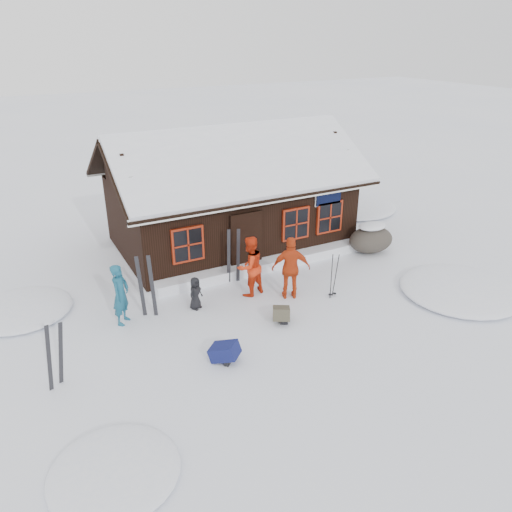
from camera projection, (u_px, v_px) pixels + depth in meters
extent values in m
plane|color=white|center=(256.00, 310.00, 14.39)|extent=(120.00, 120.00, 0.00)
cube|color=black|center=(229.00, 210.00, 18.54)|extent=(8.00, 5.00, 2.50)
cube|color=black|center=(247.00, 163.00, 16.49)|extent=(8.90, 3.14, 1.88)
cube|color=black|center=(212.00, 147.00, 18.87)|extent=(8.90, 3.14, 1.88)
cube|color=white|center=(247.00, 159.00, 16.43)|extent=(8.72, 3.07, 1.86)
cube|color=white|center=(212.00, 143.00, 18.81)|extent=(8.72, 3.07, 1.86)
cube|color=white|center=(228.00, 129.00, 17.32)|extent=(8.81, 0.22, 0.14)
cube|color=silver|center=(268.00, 201.00, 15.66)|extent=(8.90, 0.10, 0.20)
cube|color=black|center=(246.00, 243.00, 16.33)|extent=(1.00, 0.10, 2.00)
cube|color=black|center=(329.00, 196.00, 17.19)|extent=(1.00, 0.06, 0.60)
cube|color=maroon|center=(188.00, 244.00, 15.33)|extent=(1.04, 0.10, 1.14)
cube|color=black|center=(188.00, 245.00, 15.30)|extent=(0.90, 0.04, 1.00)
cube|color=maroon|center=(296.00, 224.00, 16.99)|extent=(1.04, 0.10, 1.14)
cube|color=black|center=(296.00, 224.00, 16.95)|extent=(0.90, 0.04, 1.00)
cube|color=maroon|center=(329.00, 217.00, 17.58)|extent=(1.04, 0.10, 1.14)
cube|color=black|center=(330.00, 218.00, 17.55)|extent=(0.90, 0.04, 1.00)
cube|color=white|center=(265.00, 265.00, 16.77)|extent=(7.60, 0.60, 0.35)
ellipsoid|color=white|center=(22.00, 312.00, 14.27)|extent=(2.80, 2.80, 0.34)
ellipsoid|color=white|center=(459.00, 293.00, 15.32)|extent=(3.60, 3.60, 0.43)
ellipsoid|color=white|center=(115.00, 475.00, 9.04)|extent=(2.40, 2.40, 0.29)
ellipsoid|color=white|center=(351.00, 208.00, 22.62)|extent=(4.00, 4.00, 0.48)
imported|color=#16516A|center=(121.00, 294.00, 13.42)|extent=(0.73, 0.76, 1.74)
imported|color=red|center=(250.00, 266.00, 14.87)|extent=(1.07, 0.93, 1.88)
imported|color=red|center=(291.00, 268.00, 14.68)|extent=(1.23, 0.92, 1.94)
imported|color=black|center=(195.00, 293.00, 14.28)|extent=(0.57, 0.51, 0.98)
ellipsoid|color=#443E36|center=(371.00, 240.00, 18.01)|extent=(1.69, 1.27, 0.93)
ellipsoid|color=white|center=(372.00, 229.00, 17.84)|extent=(1.06, 0.77, 0.24)
cube|color=black|center=(49.00, 359.00, 10.96)|extent=(0.25, 0.20, 1.62)
cube|color=black|center=(61.00, 354.00, 11.13)|extent=(0.31, 0.09, 1.62)
cube|color=black|center=(141.00, 287.00, 13.73)|extent=(0.19, 0.07, 1.89)
cube|color=black|center=(152.00, 287.00, 13.76)|extent=(0.16, 0.13, 1.89)
cube|color=black|center=(229.00, 257.00, 15.64)|extent=(0.16, 0.06, 1.84)
cube|color=black|center=(238.00, 256.00, 15.70)|extent=(0.15, 0.09, 1.84)
cylinder|color=black|center=(331.00, 277.00, 14.81)|extent=(0.10, 0.13, 1.43)
cylinder|color=black|center=(336.00, 276.00, 14.87)|extent=(0.10, 0.13, 1.43)
cube|color=#12184E|center=(225.00, 354.00, 12.10)|extent=(0.80, 0.81, 0.35)
cube|color=#454131|center=(281.00, 316.00, 13.76)|extent=(0.71, 0.76, 0.33)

